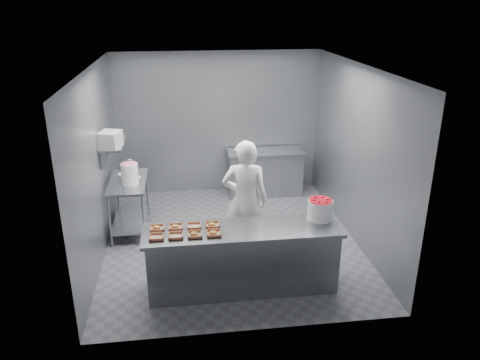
% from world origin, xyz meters
% --- Properties ---
extents(floor, '(4.50, 4.50, 0.00)m').
position_xyz_m(floor, '(0.00, 0.00, 0.00)').
color(floor, '#4C4C51').
rests_on(floor, ground).
extents(ceiling, '(4.50, 4.50, 0.00)m').
position_xyz_m(ceiling, '(0.00, 0.00, 2.80)').
color(ceiling, white).
rests_on(ceiling, wall_back).
extents(wall_back, '(4.00, 0.04, 2.80)m').
position_xyz_m(wall_back, '(0.00, 2.25, 1.40)').
color(wall_back, slate).
rests_on(wall_back, ground).
extents(wall_left, '(0.04, 4.50, 2.80)m').
position_xyz_m(wall_left, '(-2.00, 0.00, 1.40)').
color(wall_left, slate).
rests_on(wall_left, ground).
extents(wall_right, '(0.04, 4.50, 2.80)m').
position_xyz_m(wall_right, '(2.00, 0.00, 1.40)').
color(wall_right, slate).
rests_on(wall_right, ground).
extents(service_counter, '(2.60, 0.70, 0.90)m').
position_xyz_m(service_counter, '(0.00, -1.35, 0.45)').
color(service_counter, slate).
rests_on(service_counter, ground).
extents(prep_table, '(0.60, 1.20, 0.90)m').
position_xyz_m(prep_table, '(-1.65, 0.60, 0.59)').
color(prep_table, slate).
rests_on(prep_table, ground).
extents(back_counter, '(1.50, 0.60, 0.90)m').
position_xyz_m(back_counter, '(0.90, 1.90, 0.45)').
color(back_counter, slate).
rests_on(back_counter, ground).
extents(wall_shelf, '(0.35, 0.90, 0.03)m').
position_xyz_m(wall_shelf, '(-1.82, 0.60, 1.55)').
color(wall_shelf, slate).
rests_on(wall_shelf, wall_left).
extents(tray_0, '(0.19, 0.18, 0.04)m').
position_xyz_m(tray_0, '(-1.10, -1.47, 0.92)').
color(tray_0, tan).
rests_on(tray_0, service_counter).
extents(tray_1, '(0.19, 0.18, 0.04)m').
position_xyz_m(tray_1, '(-0.86, -1.47, 0.92)').
color(tray_1, tan).
rests_on(tray_1, service_counter).
extents(tray_2, '(0.19, 0.18, 0.06)m').
position_xyz_m(tray_2, '(-0.63, -1.47, 0.92)').
color(tray_2, tan).
rests_on(tray_2, service_counter).
extents(tray_3, '(0.19, 0.18, 0.06)m').
position_xyz_m(tray_3, '(-0.39, -1.47, 0.92)').
color(tray_3, tan).
rests_on(tray_3, service_counter).
extents(tray_4, '(0.19, 0.18, 0.06)m').
position_xyz_m(tray_4, '(-1.11, -1.23, 0.92)').
color(tray_4, tan).
rests_on(tray_4, service_counter).
extents(tray_5, '(0.19, 0.18, 0.06)m').
position_xyz_m(tray_5, '(-0.87, -1.23, 0.92)').
color(tray_5, tan).
rests_on(tray_5, service_counter).
extents(tray_6, '(0.19, 0.18, 0.04)m').
position_xyz_m(tray_6, '(-0.62, -1.23, 0.92)').
color(tray_6, tan).
rests_on(tray_6, service_counter).
extents(tray_7, '(0.19, 0.18, 0.06)m').
position_xyz_m(tray_7, '(-0.39, -1.23, 0.92)').
color(tray_7, tan).
rests_on(tray_7, service_counter).
extents(worker, '(0.74, 0.55, 1.85)m').
position_xyz_m(worker, '(0.15, -0.51, 0.93)').
color(worker, white).
rests_on(worker, ground).
extents(strawberry_tub, '(0.34, 0.34, 0.28)m').
position_xyz_m(strawberry_tub, '(1.08, -1.20, 1.05)').
color(strawberry_tub, white).
rests_on(strawberry_tub, service_counter).
extents(glaze_bucket, '(0.29, 0.27, 0.42)m').
position_xyz_m(glaze_bucket, '(-1.59, 0.45, 1.08)').
color(glaze_bucket, white).
rests_on(glaze_bucket, prep_table).
extents(bucket_lid, '(0.37, 0.37, 0.02)m').
position_xyz_m(bucket_lid, '(-1.69, 0.89, 0.91)').
color(bucket_lid, white).
rests_on(bucket_lid, prep_table).
extents(rag, '(0.14, 0.12, 0.02)m').
position_xyz_m(rag, '(-1.51, 0.71, 0.91)').
color(rag, '#CCB28C').
rests_on(rag, prep_table).
extents(appliance, '(0.38, 0.41, 0.25)m').
position_xyz_m(appliance, '(-1.82, 0.33, 1.69)').
color(appliance, gray).
rests_on(appliance, wall_shelf).
extents(paper_stack, '(0.33, 0.27, 0.04)m').
position_xyz_m(paper_stack, '(0.48, 1.90, 0.92)').
color(paper_stack, silver).
rests_on(paper_stack, back_counter).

